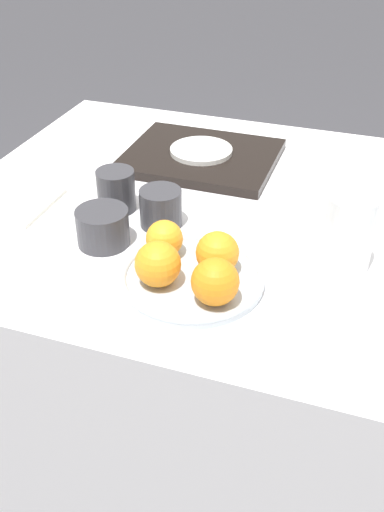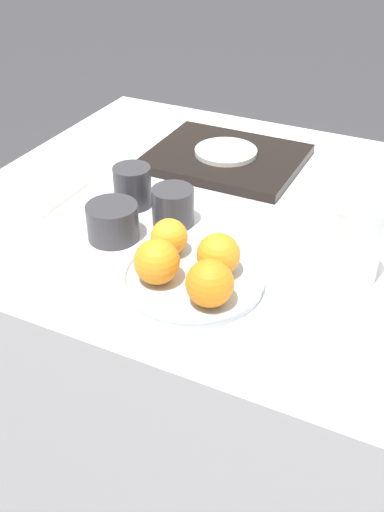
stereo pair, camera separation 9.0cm
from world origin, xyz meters
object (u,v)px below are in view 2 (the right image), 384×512
(cup_3, at_px, (113,222))
(napkin, at_px, (37,193))
(water_glass, at_px, (355,243))
(cup_0, at_px, (132,186))
(side_plate, at_px, (226,152))
(fruit_platter, at_px, (192,278))
(serving_tray, at_px, (226,158))
(cup_2, at_px, (173,206))
(orange_2, at_px, (218,255))
(orange_1, at_px, (157,262))
(orange_3, at_px, (169,237))
(orange_0, at_px, (210,283))

(cup_3, relative_size, napkin, 0.60)
(water_glass, xyz_separation_m, cup_0, (-0.42, 0.05, -0.03))
(side_plate, bearing_deg, fruit_platter, -73.57)
(serving_tray, xyz_separation_m, cup_2, (0.01, -0.27, 0.02))
(orange_2, xyz_separation_m, cup_3, (-0.21, 0.03, -0.01))
(orange_1, distance_m, orange_2, 0.09)
(fruit_platter, relative_size, serving_tray, 0.72)
(orange_2, bearing_deg, cup_3, 171.30)
(fruit_platter, bearing_deg, orange_1, -141.64)
(cup_0, relative_size, cup_2, 1.03)
(water_glass, xyz_separation_m, cup_3, (-0.39, -0.06, -0.03))
(fruit_platter, bearing_deg, cup_2, 126.63)
(orange_3, xyz_separation_m, serving_tray, (-0.06, 0.37, -0.03))
(orange_1, relative_size, cup_3, 0.79)
(fruit_platter, distance_m, serving_tray, 0.43)
(cup_0, bearing_deg, orange_2, -31.46)
(fruit_platter, distance_m, side_plate, 0.43)
(orange_3, distance_m, cup_0, 0.19)
(orange_3, height_order, side_plate, orange_3)
(orange_1, relative_size, orange_2, 1.04)
(orange_3, distance_m, cup_2, 0.11)
(side_plate, bearing_deg, napkin, -133.02)
(orange_0, distance_m, orange_2, 0.08)
(side_plate, bearing_deg, cup_0, -108.81)
(orange_1, height_order, water_glass, water_glass)
(cup_0, xyz_separation_m, cup_2, (0.10, -0.03, -0.00))
(cup_0, height_order, cup_3, cup_0)
(orange_2, relative_size, cup_2, 0.90)
(cup_3, distance_m, napkin, 0.23)
(orange_2, xyz_separation_m, cup_0, (-0.24, 0.15, -0.01))
(orange_1, xyz_separation_m, napkin, (-0.35, 0.16, -0.04))
(cup_0, distance_m, napkin, 0.20)
(water_glass, distance_m, serving_tray, 0.45)
(orange_2, distance_m, side_plate, 0.42)
(fruit_platter, distance_m, cup_0, 0.27)
(orange_3, relative_size, cup_3, 0.68)
(orange_0, bearing_deg, cup_0, 139.59)
(fruit_platter, height_order, cup_2, cup_2)
(orange_3, distance_m, napkin, 0.35)
(orange_2, height_order, cup_2, orange_2)
(orange_3, relative_size, water_glass, 0.47)
(serving_tray, distance_m, cup_2, 0.27)
(side_plate, height_order, cup_3, cup_3)
(cup_0, bearing_deg, side_plate, 71.19)
(cup_3, bearing_deg, orange_1, -33.77)
(orange_1, height_order, napkin, orange_1)
(serving_tray, bearing_deg, fruit_platter, -73.57)
(side_plate, xyz_separation_m, cup_0, (-0.08, -0.25, 0.01))
(orange_3, xyz_separation_m, water_glass, (0.28, 0.08, 0.02))
(fruit_platter, relative_size, orange_3, 3.74)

